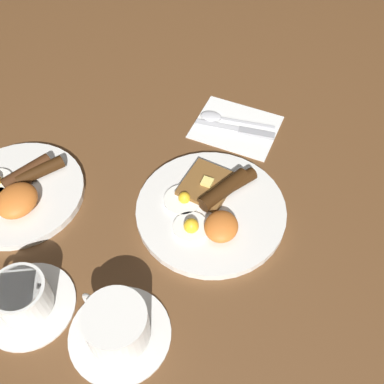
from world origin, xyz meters
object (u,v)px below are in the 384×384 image
teacup_near (117,327)px  knife (239,130)px  breakfast_plate_far (18,192)px  spoon (219,118)px  breakfast_plate_near (212,208)px  teacup_far (23,298)px

teacup_near → knife: bearing=-8.9°
breakfast_plate_far → teacup_near: bearing=-124.1°
breakfast_plate_far → knife: size_ratio=1.44×
teacup_near → spoon: teacup_near is taller
breakfast_plate_near → breakfast_plate_far: breakfast_plate_far is taller
breakfast_plate_near → spoon: (0.24, 0.05, -0.00)m
breakfast_plate_far → teacup_far: bearing=-146.6°
teacup_near → breakfast_plate_near: bearing=-15.5°
breakfast_plate_far → breakfast_plate_near: bearing=-78.5°
teacup_near → teacup_far: teacup_near is taller
breakfast_plate_near → breakfast_plate_far: bearing=101.5°
breakfast_plate_far → knife: bearing=-51.2°
breakfast_plate_far → spoon: 0.44m
breakfast_plate_near → teacup_near: (-0.26, 0.07, 0.02)m
knife → teacup_far: bearing=62.0°
breakfast_plate_near → spoon: breakfast_plate_near is taller
knife → breakfast_plate_far: bearing=36.8°
breakfast_plate_far → spoon: size_ratio=1.51×
breakfast_plate_far → teacup_near: (-0.19, -0.28, 0.02)m
breakfast_plate_far → teacup_far: 0.23m
knife → spoon: spoon is taller
breakfast_plate_far → knife: 0.46m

